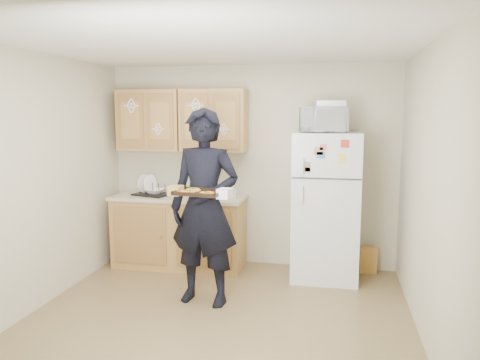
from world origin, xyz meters
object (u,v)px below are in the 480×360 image
person (205,207)px  microwave (323,120)px  baking_tray (200,193)px  dish_rack (152,188)px  refrigerator (326,206)px

person → microwave: (1.12, 0.93, 0.86)m
baking_tray → microwave: microwave is taller
person → dish_rack: 1.40m
refrigerator → person: size_ratio=0.86×
baking_tray → dish_rack: 1.66m
dish_rack → baking_tray: bearing=-52.6°
refrigerator → person: bearing=-140.1°
baking_tray → microwave: 1.77m
microwave → dish_rack: microwave is taller
baking_tray → microwave: size_ratio=0.84×
microwave → person: bearing=-149.8°
refrigerator → microwave: microwave is taller
refrigerator → dish_rack: bearing=179.2°
person → dish_rack: bearing=141.2°
person → microwave: size_ratio=3.83×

